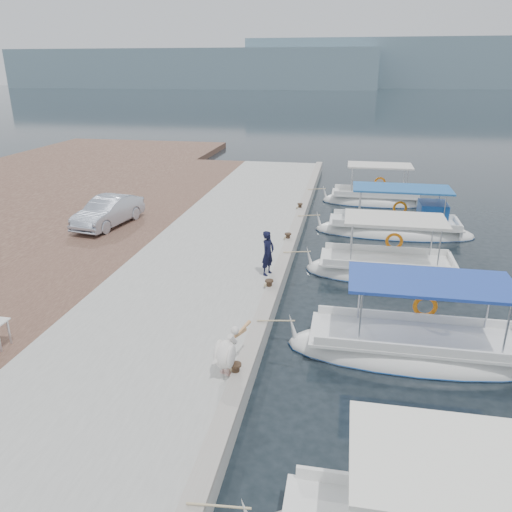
{
  "coord_description": "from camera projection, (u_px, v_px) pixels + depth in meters",
  "views": [
    {
      "loc": [
        1.95,
        -13.27,
        7.31
      ],
      "look_at": [
        -1.0,
        2.64,
        1.2
      ],
      "focal_mm": 35.0,
      "sensor_mm": 36.0,
      "label": 1
    }
  ],
  "objects": [
    {
      "name": "fishing_caique_b",
      "position": [
        415.0,
        352.0,
        13.48
      ],
      "size": [
        6.92,
        2.26,
        2.83
      ],
      "color": "white",
      "rests_on": "ground"
    },
    {
      "name": "fishing_caique_d",
      "position": [
        396.0,
        230.0,
        23.34
      ],
      "size": [
        7.3,
        2.22,
        2.83
      ],
      "color": "white",
      "rests_on": "ground"
    },
    {
      "name": "quay_curb",
      "position": [
        286.0,
        252.0,
        19.56
      ],
      "size": [
        0.44,
        40.0,
        0.12
      ],
      "primitive_type": "cube",
      "color": "gray",
      "rests_on": "concrete_quay"
    },
    {
      "name": "ground",
      "position": [
        273.0,
        325.0,
        15.12
      ],
      "size": [
        400.0,
        400.0,
        0.0
      ],
      "primitive_type": "plane",
      "color": "black",
      "rests_on": "ground"
    },
    {
      "name": "fishing_caique_e",
      "position": [
        374.0,
        201.0,
        28.71
      ],
      "size": [
        5.93,
        2.17,
        2.83
      ],
      "color": "white",
      "rests_on": "ground"
    },
    {
      "name": "pelican",
      "position": [
        226.0,
        353.0,
        11.68
      ],
      "size": [
        0.84,
        1.38,
        1.09
      ],
      "color": "tan",
      "rests_on": "concrete_quay"
    },
    {
      "name": "concrete_quay",
      "position": [
        218.0,
        255.0,
        20.14
      ],
      "size": [
        6.0,
        40.0,
        0.5
      ],
      "primitive_type": "cube",
      "color": "#9E9F99",
      "rests_on": "ground"
    },
    {
      "name": "mooring_bollards",
      "position": [
        269.0,
        284.0,
        16.31
      ],
      "size": [
        0.28,
        20.28,
        0.33
      ],
      "color": "black",
      "rests_on": "concrete_quay"
    },
    {
      "name": "distant_hills",
      "position": [
        427.0,
        67.0,
        192.73
      ],
      "size": [
        330.0,
        60.0,
        18.0
      ],
      "color": "slate",
      "rests_on": "ground"
    },
    {
      "name": "parked_car",
      "position": [
        108.0,
        212.0,
        22.8
      ],
      "size": [
        2.01,
        4.18,
        1.32
      ],
      "primitive_type": "imported",
      "rotation": [
        0.0,
        0.0,
        -0.16
      ],
      "color": "#A8B0C0",
      "rests_on": "cobblestone_strip"
    },
    {
      "name": "fisherman",
      "position": [
        268.0,
        253.0,
        17.3
      ],
      "size": [
        0.58,
        0.68,
        1.59
      ],
      "primitive_type": "imported",
      "rotation": [
        0.0,
        0.0,
        1.16
      ],
      "color": "black",
      "rests_on": "concrete_quay"
    },
    {
      "name": "cobblestone_strip",
      "position": [
        103.0,
        247.0,
        20.99
      ],
      "size": [
        4.0,
        40.0,
        0.5
      ],
      "primitive_type": "cube",
      "color": "#51342A",
      "rests_on": "ground"
    },
    {
      "name": "fishing_caique_c",
      "position": [
        386.0,
        272.0,
        18.77
      ],
      "size": [
        6.02,
        2.27,
        2.83
      ],
      "color": "white",
      "rests_on": "ground"
    }
  ]
}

